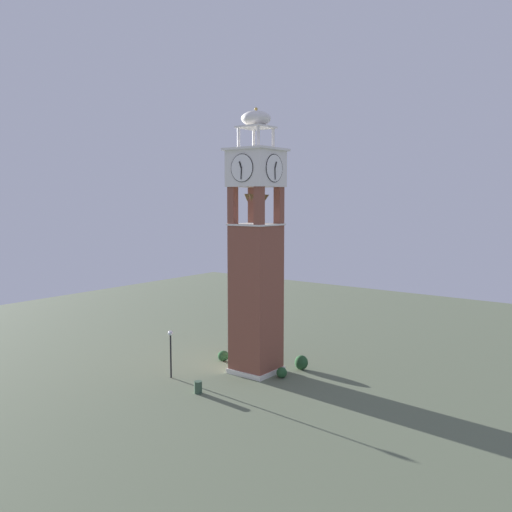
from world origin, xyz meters
TOP-DOWN VIEW (x-y plane):
  - ground at (0.00, 0.00)m, footprint 80.00×80.00m
  - clock_tower at (-0.00, -0.00)m, footprint 3.51×3.51m
  - park_bench at (-2.91, -4.54)m, footprint 1.33×1.53m
  - lamp_post at (4.72, -4.00)m, footprint 0.36×0.36m
  - trash_bin at (5.84, -0.29)m, footprint 0.52×0.52m
  - shrub_near_entry at (-0.07, 2.25)m, footprint 0.76×0.76m
  - shrub_left_of_tower at (-2.51, 2.33)m, footprint 0.99×0.99m
  - shrub_behind_bench at (-0.65, -3.74)m, footprint 0.87×0.87m

SIDE VIEW (x-z plane):
  - ground at x=0.00m, z-range 0.00..0.00m
  - shrub_near_entry at x=-0.07m, z-range 0.00..0.75m
  - trash_bin at x=5.84m, z-range 0.00..0.80m
  - shrub_behind_bench at x=-0.65m, z-range 0.00..0.81m
  - park_bench at x=-2.91m, z-range 0.01..0.96m
  - shrub_left_of_tower at x=-2.51m, z-range 0.00..1.07m
  - lamp_post at x=4.72m, z-range 0.70..4.12m
  - clock_tower at x=0.00m, z-range -1.46..17.58m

